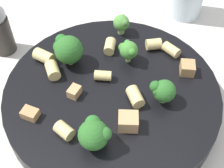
# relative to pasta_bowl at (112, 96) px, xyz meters

# --- Properties ---
(ground_plane) EXTENTS (2.00, 2.00, 0.00)m
(ground_plane) POSITION_rel_pasta_bowl_xyz_m (0.00, 0.00, -0.02)
(ground_plane) COLOR beige
(pasta_bowl) EXTENTS (0.29, 0.29, 0.04)m
(pasta_bowl) POSITION_rel_pasta_bowl_xyz_m (0.00, 0.00, 0.00)
(pasta_bowl) COLOR black
(pasta_bowl) RESTS_ON ground_plane
(broccoli_floret_0) EXTENTS (0.03, 0.03, 0.03)m
(broccoli_floret_0) POSITION_rel_pasta_bowl_xyz_m (0.04, -0.05, 0.04)
(broccoli_floret_0) COLOR #9EC175
(broccoli_floret_0) RESTS_ON pasta_bowl
(broccoli_floret_1) EXTENTS (0.02, 0.03, 0.03)m
(broccoli_floret_1) POSITION_rel_pasta_bowl_xyz_m (0.08, 0.09, 0.04)
(broccoli_floret_1) COLOR #9EC175
(broccoli_floret_1) RESTS_ON pasta_bowl
(broccoli_floret_2) EXTENTS (0.03, 0.03, 0.03)m
(broccoli_floret_2) POSITION_rel_pasta_bowl_xyz_m (0.05, 0.03, 0.04)
(broccoli_floret_2) COLOR #93B766
(broccoli_floret_2) RESTS_ON pasta_bowl
(broccoli_floret_3) EXTENTS (0.04, 0.04, 0.04)m
(broccoli_floret_3) POSITION_rel_pasta_bowl_xyz_m (-0.06, -0.06, 0.04)
(broccoli_floret_3) COLOR #9EC175
(broccoli_floret_3) RESTS_ON pasta_bowl
(broccoli_floret_4) EXTENTS (0.04, 0.04, 0.04)m
(broccoli_floret_4) POSITION_rel_pasta_bowl_xyz_m (-0.02, 0.08, 0.04)
(broccoli_floret_4) COLOR #84AD60
(broccoli_floret_4) RESTS_ON pasta_bowl
(rigatoni_0) EXTENTS (0.02, 0.03, 0.01)m
(rigatoni_0) POSITION_rel_pasta_bowl_xyz_m (0.11, 0.01, 0.02)
(rigatoni_0) COLOR #E0C67F
(rigatoni_0) RESTS_ON pasta_bowl
(rigatoni_1) EXTENTS (0.03, 0.03, 0.01)m
(rigatoni_1) POSITION_rel_pasta_bowl_xyz_m (-0.00, 0.02, 0.02)
(rigatoni_1) COLOR #E0C67F
(rigatoni_1) RESTS_ON pasta_bowl
(rigatoni_2) EXTENTS (0.03, 0.02, 0.02)m
(rigatoni_2) POSITION_rel_pasta_bowl_xyz_m (0.10, 0.03, 0.02)
(rigatoni_2) COLOR #E0C67F
(rigatoni_2) RESTS_ON pasta_bowl
(rigatoni_3) EXTENTS (0.02, 0.03, 0.02)m
(rigatoni_3) POSITION_rel_pasta_bowl_xyz_m (0.01, -0.03, 0.02)
(rigatoni_3) COLOR #E0C67F
(rigatoni_3) RESTS_ON pasta_bowl
(rigatoni_4) EXTENTS (0.02, 0.03, 0.02)m
(rigatoni_4) POSITION_rel_pasta_bowl_xyz_m (-0.09, -0.03, 0.02)
(rigatoni_4) COLOR #E0C67F
(rigatoni_4) RESTS_ON pasta_bowl
(rigatoni_5) EXTENTS (0.02, 0.03, 0.02)m
(rigatoni_5) POSITION_rel_pasta_bowl_xyz_m (-0.05, 0.07, 0.03)
(rigatoni_5) COLOR #E0C67F
(rigatoni_5) RESTS_ON pasta_bowl
(rigatoni_6) EXTENTS (0.03, 0.03, 0.02)m
(rigatoni_6) POSITION_rel_pasta_bowl_xyz_m (0.04, 0.06, 0.02)
(rigatoni_6) COLOR #E0C67F
(rigatoni_6) RESTS_ON pasta_bowl
(rigatoni_7) EXTENTS (0.03, 0.03, 0.02)m
(rigatoni_7) POSITION_rel_pasta_bowl_xyz_m (-0.05, 0.10, 0.03)
(rigatoni_7) COLOR #E0C67F
(rigatoni_7) RESTS_ON pasta_bowl
(chicken_chunk_0) EXTENTS (0.03, 0.03, 0.02)m
(chicken_chunk_0) POSITION_rel_pasta_bowl_xyz_m (-0.02, -0.06, 0.03)
(chicken_chunk_0) COLOR tan
(chicken_chunk_0) RESTS_ON pasta_bowl
(chicken_chunk_1) EXTENTS (0.02, 0.02, 0.01)m
(chicken_chunk_1) POSITION_rel_pasta_bowl_xyz_m (-0.11, 0.02, 0.02)
(chicken_chunk_1) COLOR tan
(chicken_chunk_1) RESTS_ON pasta_bowl
(chicken_chunk_2) EXTENTS (0.02, 0.02, 0.01)m
(chicken_chunk_2) POSITION_rel_pasta_bowl_xyz_m (-0.05, 0.02, 0.02)
(chicken_chunk_2) COLOR tan
(chicken_chunk_2) RESTS_ON pasta_bowl
(chicken_chunk_3) EXTENTS (0.03, 0.03, 0.02)m
(chicken_chunk_3) POSITION_rel_pasta_bowl_xyz_m (0.10, -0.03, 0.02)
(chicken_chunk_3) COLOR tan
(chicken_chunk_3) RESTS_ON pasta_bowl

